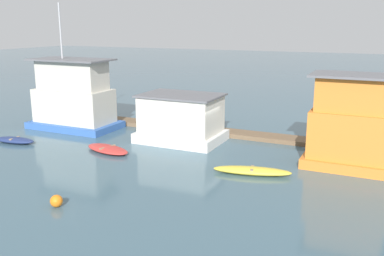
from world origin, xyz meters
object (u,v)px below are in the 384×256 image
houseboat_white (181,119)px  dinghy_red (108,149)px  dinghy_yellow (252,171)px  houseboat_orange (354,125)px  dinghy_navy (15,140)px  houseboat_blue (74,98)px  buoy_orange (56,201)px

houseboat_white → dinghy_red: size_ratio=1.53×
dinghy_red → dinghy_yellow: dinghy_yellow is taller
houseboat_orange → dinghy_yellow: houseboat_orange is taller
dinghy_navy → dinghy_red: (6.87, 0.95, -0.02)m
dinghy_navy → dinghy_yellow: bearing=2.8°
houseboat_blue → dinghy_navy: bearing=-99.0°
houseboat_blue → dinghy_navy: houseboat_blue is taller
houseboat_white → buoy_orange: houseboat_white is taller
houseboat_white → dinghy_yellow: bearing=-34.4°
houseboat_white → dinghy_red: houseboat_white is taller
houseboat_orange → dinghy_yellow: (-4.59, -3.58, -2.16)m
dinghy_navy → buoy_orange: (9.78, -6.80, 0.08)m
buoy_orange → houseboat_blue: bearing=126.9°
houseboat_blue → dinghy_red: bearing=-34.8°
dinghy_navy → buoy_orange: 11.91m
dinghy_red → dinghy_yellow: size_ratio=0.85×
houseboat_white → houseboat_orange: size_ratio=1.07×
dinghy_yellow → houseboat_blue: bearing=164.3°
houseboat_blue → dinghy_yellow: (15.45, -4.35, -2.13)m
dinghy_red → dinghy_yellow: 9.40m
houseboat_blue → dinghy_navy: 5.64m
dinghy_red → buoy_orange: buoy_orange is taller
houseboat_orange → dinghy_navy: houseboat_orange is taller
dinghy_navy → houseboat_white: bearing=27.6°
dinghy_yellow → houseboat_white: bearing=145.6°
dinghy_navy → buoy_orange: buoy_orange is taller
dinghy_yellow → buoy_orange: bearing=-130.5°
houseboat_orange → houseboat_blue: bearing=177.8°
houseboat_orange → dinghy_red: houseboat_orange is taller
dinghy_navy → buoy_orange: size_ratio=5.55×
dinghy_yellow → dinghy_navy: bearing=-177.2°
houseboat_blue → dinghy_red: (6.05, -4.20, -2.15)m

